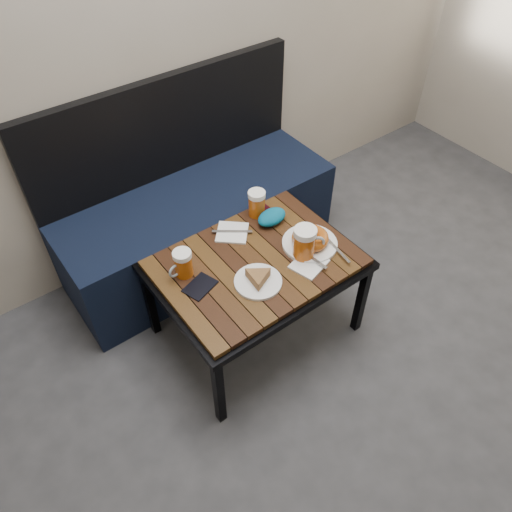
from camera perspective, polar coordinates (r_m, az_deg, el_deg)
bench at (r=2.59m, az=-6.87°, el=4.33°), size 1.40×0.50×0.95m
cafe_table at (r=2.11m, az=-0.00°, el=-1.37°), size 0.84×0.62×0.47m
beer_mug_left at (r=2.00m, az=-8.37°, el=-0.87°), size 0.11×0.08×0.12m
beer_mug_centre at (r=2.25m, az=0.11°, el=6.07°), size 0.12×0.10×0.13m
beer_mug_right at (r=2.05m, az=5.62°, el=1.47°), size 0.15×0.12×0.15m
plate_pie at (r=1.98m, az=0.24°, el=-2.67°), size 0.19×0.19×0.05m
plate_bagel at (r=2.13m, az=6.21°, el=1.78°), size 0.24×0.31×0.07m
napkin_left at (r=2.19m, az=-2.74°, el=2.71°), size 0.19×0.19×0.01m
napkin_right at (r=2.07m, az=6.08°, el=-0.92°), size 0.17×0.15×0.01m
passport_navy at (r=1.99m, az=-6.41°, el=-3.48°), size 0.15×0.13×0.01m
passport_burgundy at (r=2.30m, az=0.86°, el=5.11°), size 0.09×0.12×0.01m
knit_pouch at (r=2.23m, az=1.81°, el=4.48°), size 0.15×0.10×0.06m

